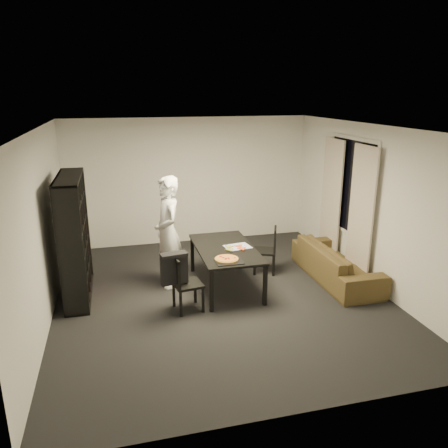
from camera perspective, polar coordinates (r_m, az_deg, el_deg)
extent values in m
cube|color=black|center=(6.97, -0.39, -9.33)|extent=(5.00, 5.50, 0.01)
cube|color=white|center=(6.27, -0.44, 12.49)|extent=(5.00, 5.50, 0.01)
cube|color=white|center=(9.12, -4.57, 5.59)|extent=(5.00, 0.01, 2.60)
cube|color=white|center=(4.06, 9.05, -9.41)|extent=(5.00, 0.01, 2.60)
cube|color=white|center=(6.41, -22.67, -0.59)|extent=(0.01, 5.50, 2.60)
cube|color=white|center=(7.48, 18.53, 2.23)|extent=(0.01, 5.50, 2.60)
cube|color=black|center=(7.93, 16.27, 4.71)|extent=(0.02, 1.40, 1.60)
cube|color=white|center=(7.93, 16.24, 4.71)|extent=(0.03, 1.52, 1.72)
cube|color=beige|center=(7.53, 17.46, 1.25)|extent=(0.03, 0.70, 2.25)
cube|color=beige|center=(8.40, 13.81, 3.12)|extent=(0.03, 0.70, 2.25)
cube|color=black|center=(7.04, -18.94, -1.69)|extent=(0.35, 1.50, 1.90)
cube|color=black|center=(7.02, 0.20, -3.25)|extent=(0.91, 1.64, 0.04)
cube|color=black|center=(6.37, -1.65, -8.77)|extent=(0.05, 0.05, 0.65)
cube|color=black|center=(6.58, 5.38, -7.97)|extent=(0.05, 0.05, 0.65)
cube|color=black|center=(7.77, -4.16, -3.95)|extent=(0.05, 0.05, 0.65)
cube|color=black|center=(7.94, 1.67, -3.44)|extent=(0.05, 0.05, 0.65)
cube|color=black|center=(6.42, -4.74, -7.83)|extent=(0.45, 0.45, 0.04)
cube|color=black|center=(6.28, -6.34, -6.18)|extent=(0.10, 0.39, 0.42)
cube|color=black|center=(6.21, -6.40, -4.55)|extent=(0.09, 0.37, 0.05)
cube|color=black|center=(6.42, -2.76, -9.89)|extent=(0.04, 0.04, 0.38)
cube|color=black|center=(6.70, -3.78, -8.68)|extent=(0.04, 0.04, 0.38)
cube|color=black|center=(6.32, -5.67, -10.40)|extent=(0.04, 0.04, 0.38)
cube|color=black|center=(6.61, -6.57, -9.15)|extent=(0.04, 0.04, 0.38)
cube|color=black|center=(7.73, 5.34, -3.54)|extent=(0.50, 0.50, 0.04)
cube|color=black|center=(7.65, 6.68, -2.03)|extent=(0.17, 0.37, 0.41)
cube|color=black|center=(7.59, 6.73, -0.69)|extent=(0.16, 0.35, 0.05)
cube|color=black|center=(7.96, 4.16, -4.47)|extent=(0.04, 0.04, 0.37)
cube|color=black|center=(7.66, 4.02, -5.36)|extent=(0.04, 0.04, 0.37)
cube|color=black|center=(7.95, 6.53, -4.56)|extent=(0.04, 0.04, 0.37)
cube|color=black|center=(7.65, 6.48, -5.46)|extent=(0.04, 0.04, 0.37)
cube|color=black|center=(6.26, -6.51, -6.01)|extent=(0.40, 0.14, 0.42)
cube|color=black|center=(6.18, -6.58, -4.00)|extent=(0.39, 0.22, 0.05)
imported|color=white|center=(7.08, -7.34, -1.08)|extent=(0.53, 0.72, 1.83)
cube|color=black|center=(6.45, 0.65, -4.89)|extent=(0.40, 0.32, 0.01)
cylinder|color=#AB7E31|center=(6.48, 0.35, -4.61)|extent=(0.35, 0.35, 0.02)
cylinder|color=gold|center=(6.48, 0.35, -4.49)|extent=(0.31, 0.31, 0.01)
cube|color=white|center=(7.05, 1.79, -2.99)|extent=(0.44, 0.36, 0.01)
imported|color=#433B1A|center=(7.70, 14.45, -4.89)|extent=(0.79, 2.01, 0.59)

